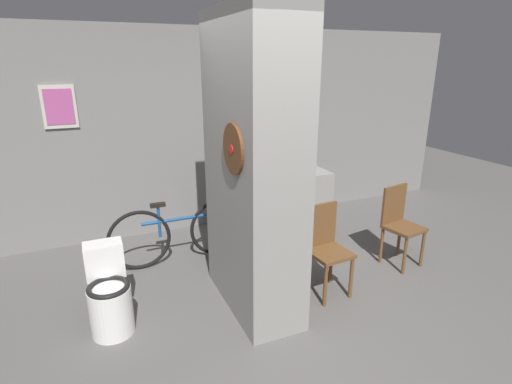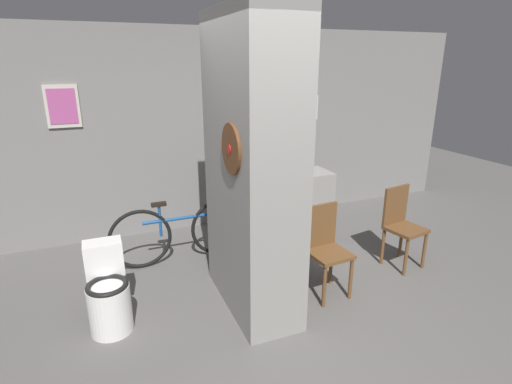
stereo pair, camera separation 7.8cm
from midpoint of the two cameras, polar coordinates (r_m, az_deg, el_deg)
name	(u,v)px [view 2 (the right image)]	position (r m, az deg, el deg)	size (l,w,h in m)	color
ground_plane	(288,336)	(3.57, 5.32, -19.79)	(14.00, 14.00, 0.00)	#5B5956
wall_back	(201,132)	(5.34, -7.45, 8.55)	(8.00, 0.09, 2.60)	gray
pillar_center	(252,170)	(3.43, 0.08, 3.21)	(0.54, 1.20, 2.60)	gray
counter_shelf	(275,211)	(4.85, 3.19, -2.79)	(1.41, 0.44, 0.90)	gray
toilet	(108,294)	(3.68, -19.77, -13.56)	(0.35, 0.51, 0.72)	white
chair_near_pillar	(325,246)	(3.94, 10.42, -7.63)	(0.39, 0.39, 0.89)	brown
chair_by_doorway	(401,223)	(4.69, 20.48, -4.18)	(0.42, 0.42, 0.89)	brown
bicycle	(182,232)	(4.59, -10.10, -5.60)	(1.59, 0.42, 0.74)	black
bottle_tall	(256,170)	(4.55, 0.48, 3.23)	(0.09, 0.09, 0.29)	silver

